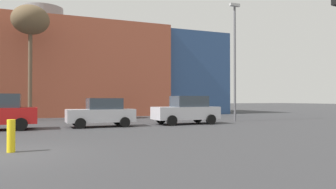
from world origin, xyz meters
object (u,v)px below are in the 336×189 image
(bare_tree_2, at_px, (30,22))
(parked_car_3, at_px, (102,113))
(bollard_yellow_1, at_px, (11,136))
(street_lamp, at_px, (235,55))
(parked_car_4, at_px, (186,110))

(bare_tree_2, bearing_deg, parked_car_3, -63.38)
(bollard_yellow_1, xyz_separation_m, street_lamp, (14.18, 9.08, 4.36))
(bare_tree_2, xyz_separation_m, bollard_yellow_1, (-0.31, -16.03, -7.09))
(bare_tree_2, distance_m, street_lamp, 15.76)
(parked_car_4, height_order, bollard_yellow_1, parked_car_4)
(parked_car_4, bearing_deg, bollard_yellow_1, 39.61)
(bollard_yellow_1, bearing_deg, parked_car_3, 62.17)
(parked_car_3, relative_size, bare_tree_2, 0.44)
(parked_car_3, distance_m, bare_tree_2, 11.15)
(parked_car_4, height_order, bare_tree_2, bare_tree_2)
(parked_car_3, distance_m, street_lamp, 10.73)
(parked_car_3, bearing_deg, bare_tree_2, -63.38)
(parked_car_4, xyz_separation_m, street_lamp, (4.39, 0.98, 3.95))
(parked_car_4, bearing_deg, bare_tree_2, -39.87)
(parked_car_3, xyz_separation_m, bollard_yellow_1, (-4.28, -8.11, -0.34))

